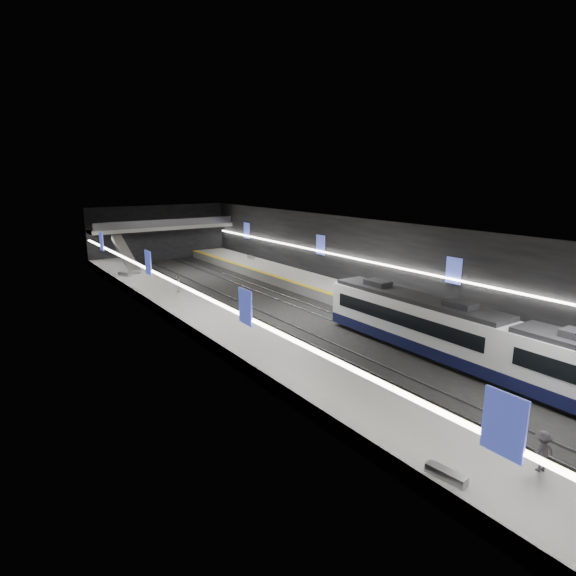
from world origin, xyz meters
TOP-DOWN VIEW (x-y plane):
  - ground at (0.00, 0.00)m, footprint 70.00×70.00m
  - ceiling at (0.00, 0.00)m, footprint 20.00×70.00m
  - wall_left at (-10.00, 0.00)m, footprint 0.04×70.00m
  - wall_right at (10.00, 0.00)m, footprint 0.04×70.00m
  - wall_back at (0.00, 35.00)m, footprint 20.00×0.04m
  - platform_left at (-7.50, 0.00)m, footprint 5.00×70.00m
  - tile_surface_left at (-7.50, 0.00)m, footprint 5.00×70.00m
  - tactile_strip_left at (-5.30, 0.00)m, footprint 0.60×70.00m
  - platform_right at (7.50, 0.00)m, footprint 5.00×70.00m
  - tile_surface_right at (7.50, 0.00)m, footprint 5.00×70.00m
  - tactile_strip_right at (5.30, 0.00)m, footprint 0.60×70.00m
  - rails at (-0.00, 0.00)m, footprint 6.52×70.00m
  - train at (2.50, -17.94)m, footprint 2.69×30.05m
  - ad_posters at (-0.00, 1.00)m, footprint 19.94×53.50m
  - cove_light_left at (-9.80, 0.00)m, footprint 0.25×68.60m
  - cove_light_right at (9.80, 0.00)m, footprint 0.25×68.60m
  - mezzanine_bridge at (0.00, 32.93)m, footprint 20.00×3.00m
  - escalator at (-7.50, 26.00)m, footprint 1.20×7.50m
  - bench_left_near at (-9.50, -22.72)m, footprint 0.66×1.67m
  - bench_left_far at (-8.83, 22.16)m, footprint 1.11×1.75m
  - bench_right_far at (8.80, 24.02)m, footprint 0.69×1.67m
  - passenger_right_a at (6.85, -4.13)m, footprint 0.40×0.58m
  - passenger_right_b at (6.86, -15.00)m, footprint 0.97×0.89m
  - passenger_left_a at (-6.66, 11.35)m, footprint 0.67×1.03m
  - passenger_left_b at (-6.00, -24.44)m, footprint 1.23×0.96m

SIDE VIEW (x-z plane):
  - ground at x=0.00m, z-range 0.00..0.00m
  - rails at x=0.00m, z-range 0.00..0.12m
  - platform_left at x=-7.50m, z-range 0.00..1.00m
  - platform_right at x=7.50m, z-range 0.00..1.00m
  - tile_surface_left at x=-7.50m, z-range 1.00..1.02m
  - tile_surface_right at x=7.50m, z-range 1.00..1.02m
  - tactile_strip_left at x=-5.30m, z-range 1.01..1.03m
  - tactile_strip_right at x=5.30m, z-range 1.01..1.03m
  - bench_right_far at x=8.80m, z-range 1.00..1.40m
  - bench_left_near at x=-9.50m, z-range 1.00..1.40m
  - bench_left_far at x=-8.83m, z-range 1.00..1.42m
  - passenger_right_a at x=6.85m, z-range 1.00..2.54m
  - passenger_right_b at x=6.86m, z-range 1.00..2.62m
  - passenger_left_a at x=-6.66m, z-range 1.00..2.63m
  - passenger_left_b at x=-6.00m, z-range 1.00..2.67m
  - train at x=2.50m, z-range 0.40..4.00m
  - escalator at x=-7.50m, z-range 0.94..4.86m
  - cove_light_left at x=-9.80m, z-range 3.74..3.86m
  - cove_light_right at x=9.80m, z-range 3.74..3.86m
  - wall_left at x=-10.00m, z-range 0.00..8.00m
  - wall_right at x=10.00m, z-range 0.00..8.00m
  - wall_back at x=0.00m, z-range 0.00..8.00m
  - ad_posters at x=0.00m, z-range 3.40..5.60m
  - mezzanine_bridge at x=0.00m, z-range 4.29..5.79m
  - ceiling at x=0.00m, z-range 7.98..8.02m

